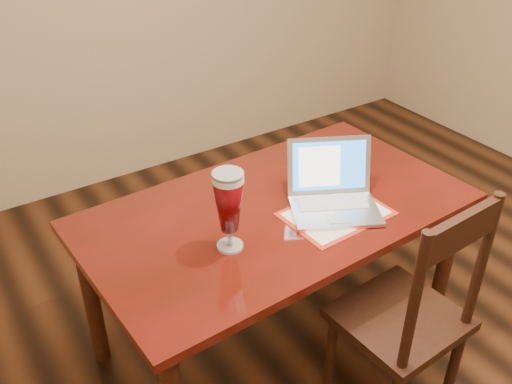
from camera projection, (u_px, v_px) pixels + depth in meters
dining_table at (277, 224)px, 2.45m from camera, size 1.68×1.00×1.10m
dining_chair at (408, 317)px, 2.23m from camera, size 0.48×0.46×1.08m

